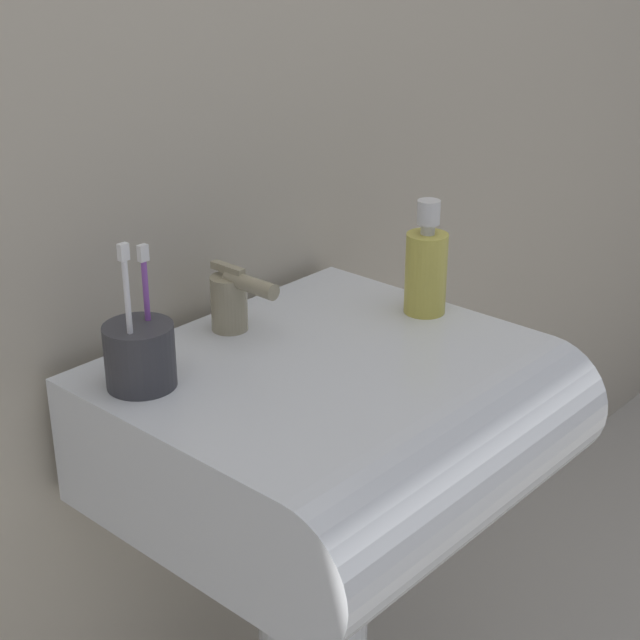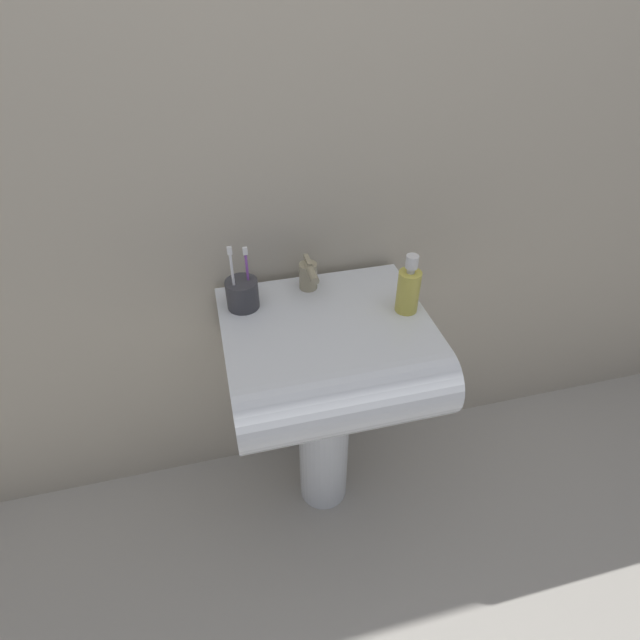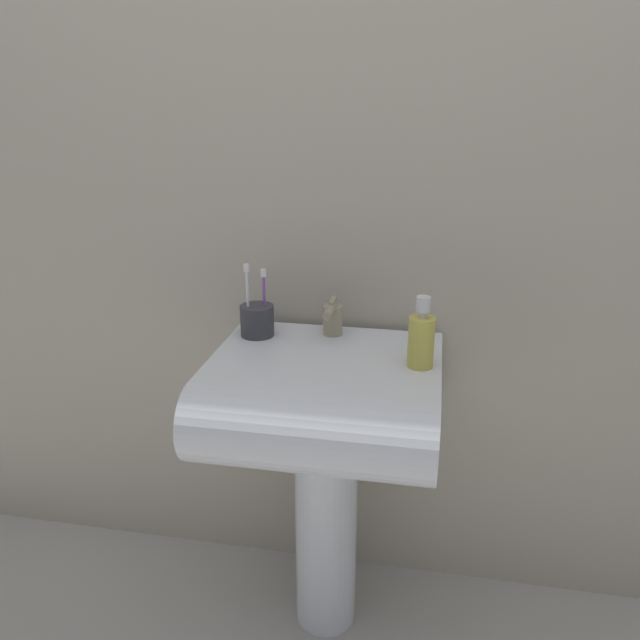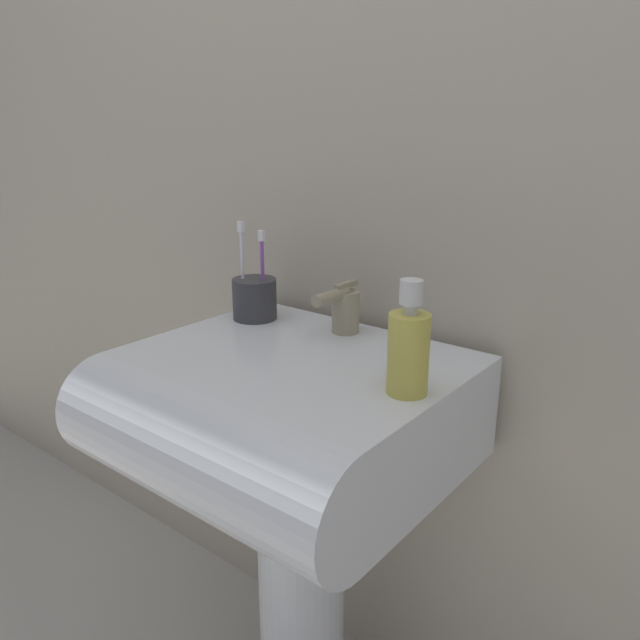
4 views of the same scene
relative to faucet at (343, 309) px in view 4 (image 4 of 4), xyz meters
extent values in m
cube|color=#B7AD99|center=(0.01, 0.11, 0.37)|extent=(5.00, 0.05, 2.40)
cylinder|color=white|center=(0.01, -0.14, -0.53)|extent=(0.16, 0.16, 0.60)
cube|color=white|center=(0.01, -0.14, -0.13)|extent=(0.54, 0.40, 0.18)
cylinder|color=white|center=(0.01, -0.34, -0.13)|extent=(0.54, 0.18, 0.18)
cylinder|color=tan|center=(0.00, 0.01, -0.01)|extent=(0.05, 0.05, 0.08)
cylinder|color=tan|center=(0.00, -0.04, 0.03)|extent=(0.02, 0.09, 0.02)
cube|color=tan|center=(0.00, 0.01, 0.04)|extent=(0.01, 0.06, 0.01)
cylinder|color=#38383D|center=(-0.19, -0.04, -0.01)|extent=(0.09, 0.09, 0.08)
cylinder|color=white|center=(-0.21, -0.05, 0.05)|extent=(0.01, 0.01, 0.16)
cube|color=white|center=(-0.21, -0.05, 0.13)|extent=(0.01, 0.01, 0.02)
cylinder|color=purple|center=(-0.17, -0.03, 0.04)|extent=(0.01, 0.01, 0.14)
cube|color=white|center=(-0.17, -0.03, 0.12)|extent=(0.01, 0.01, 0.02)
cylinder|color=gold|center=(0.23, -0.16, 0.01)|extent=(0.06, 0.06, 0.12)
cylinder|color=silver|center=(0.23, -0.16, 0.08)|extent=(0.02, 0.02, 0.01)
cylinder|color=silver|center=(0.23, -0.16, 0.10)|extent=(0.03, 0.03, 0.03)
camera|label=1|loc=(-0.83, -0.91, 0.50)|focal=55.00mm
camera|label=2|loc=(-0.25, -1.12, 0.75)|focal=28.00mm
camera|label=3|loc=(0.25, -1.47, 0.53)|focal=35.00mm
camera|label=4|loc=(0.64, -0.87, 0.32)|focal=35.00mm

